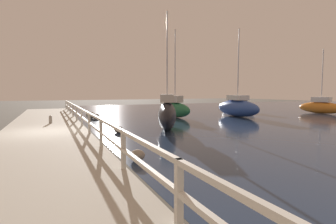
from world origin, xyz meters
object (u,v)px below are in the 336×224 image
at_px(sailboat_blue, 238,107).
at_px(sailboat_white, 237,105).
at_px(mooring_bollard, 50,119).
at_px(sailboat_orange, 321,107).
at_px(sailboat_black, 167,114).
at_px(sailboat_green, 175,108).

bearing_deg(sailboat_blue, sailboat_white, 51.19).
height_order(mooring_bollard, sailboat_white, sailboat_white).
xyz_separation_m(sailboat_white, sailboat_blue, (-4.21, -5.20, 0.08)).
height_order(mooring_bollard, sailboat_orange, sailboat_orange).
bearing_deg(mooring_bollard, sailboat_blue, 7.02).
distance_m(sailboat_white, sailboat_black, 16.41).
xyz_separation_m(mooring_bollard, sailboat_green, (9.82, 3.50, 0.20)).
relative_size(sailboat_blue, sailboat_orange, 1.19).
height_order(sailboat_green, sailboat_black, sailboat_green).
distance_m(mooring_bollard, sailboat_green, 10.42).
xyz_separation_m(sailboat_green, sailboat_black, (-3.54, -6.24, 0.11)).
bearing_deg(sailboat_green, sailboat_orange, -21.32).
height_order(mooring_bollard, sailboat_black, sailboat_black).
height_order(sailboat_white, sailboat_orange, sailboat_white).
bearing_deg(sailboat_white, mooring_bollard, -161.76).
bearing_deg(sailboat_black, sailboat_blue, 52.03).
distance_m(sailboat_white, sailboat_blue, 6.69).
distance_m(sailboat_green, sailboat_orange, 15.39).
xyz_separation_m(sailboat_blue, sailboat_black, (-8.94, -4.62, 0.07)).
distance_m(sailboat_green, sailboat_black, 7.17).
height_order(sailboat_white, sailboat_green, sailboat_green).
bearing_deg(mooring_bollard, sailboat_white, 20.01).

